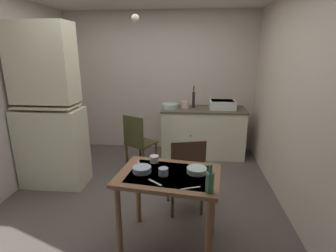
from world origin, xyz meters
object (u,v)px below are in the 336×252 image
(dining_table, at_px, (169,186))
(chair_far_side, at_px, (186,174))
(hand_pump, at_px, (194,98))
(chair_by_counter, at_px, (138,141))
(hutch_cabinet, at_px, (49,114))
(sink_basin, at_px, (222,104))
(mixing_bowl_counter, at_px, (170,106))
(serving_bowl_wide, at_px, (197,170))
(glass_bottle, at_px, (210,182))
(mug_dark, at_px, (154,159))

(dining_table, distance_m, chair_far_side, 0.59)
(hand_pump, bearing_deg, chair_by_counter, -139.99)
(hutch_cabinet, relative_size, chair_far_side, 2.38)
(sink_basin, xyz_separation_m, dining_table, (-0.71, -2.34, -0.31))
(dining_table, relative_size, chair_far_side, 1.09)
(chair_far_side, bearing_deg, hutch_cabinet, 164.80)
(hutch_cabinet, xyz_separation_m, chair_far_side, (1.85, -0.50, -0.54))
(chair_by_counter, bearing_deg, dining_table, -69.06)
(dining_table, relative_size, chair_by_counter, 1.13)
(sink_basin, height_order, mixing_bowl_counter, sink_basin)
(chair_far_side, distance_m, serving_bowl_wide, 0.60)
(glass_bottle, bearing_deg, hand_pump, 92.87)
(mixing_bowl_counter, relative_size, chair_by_counter, 0.31)
(sink_basin, height_order, chair_by_counter, sink_basin)
(sink_basin, relative_size, serving_bowl_wide, 2.37)
(chair_by_counter, xyz_separation_m, glass_bottle, (0.99, -1.96, 0.39))
(hand_pump, relative_size, mixing_bowl_counter, 1.41)
(chair_by_counter, xyz_separation_m, serving_bowl_wide, (0.89, -1.62, 0.32))
(hutch_cabinet, relative_size, hand_pump, 5.61)
(hand_pump, bearing_deg, hutch_cabinet, -145.38)
(hutch_cabinet, distance_m, dining_table, 2.05)
(chair_by_counter, bearing_deg, serving_bowl_wide, -61.09)
(mug_dark, bearing_deg, hutch_cabinet, 152.03)
(chair_far_side, bearing_deg, hand_pump, 87.78)
(hand_pump, height_order, glass_bottle, hand_pump)
(mixing_bowl_counter, xyz_separation_m, mug_dark, (0.03, -2.05, -0.11))
(dining_table, height_order, serving_bowl_wide, serving_bowl_wide)
(sink_basin, relative_size, hand_pump, 1.13)
(mixing_bowl_counter, bearing_deg, hutch_cabinet, -140.76)
(sink_basin, xyz_separation_m, mug_dark, (-0.88, -2.10, -0.15))
(mixing_bowl_counter, bearing_deg, hand_pump, 12.94)
(chair_far_side, height_order, chair_by_counter, chair_far_side)
(hutch_cabinet, relative_size, mug_dark, 24.64)
(hutch_cabinet, height_order, mug_dark, hutch_cabinet)
(mixing_bowl_counter, distance_m, chair_far_side, 1.82)
(chair_far_side, bearing_deg, dining_table, -104.76)
(mixing_bowl_counter, distance_m, glass_bottle, 2.64)
(sink_basin, bearing_deg, glass_bottle, -97.87)
(mixing_bowl_counter, height_order, mug_dark, mixing_bowl_counter)
(mixing_bowl_counter, distance_m, chair_by_counter, 0.88)
(dining_table, relative_size, mug_dark, 11.24)
(chair_by_counter, distance_m, glass_bottle, 2.23)
(hand_pump, height_order, serving_bowl_wide, hand_pump)
(hutch_cabinet, relative_size, glass_bottle, 9.08)
(hutch_cabinet, xyz_separation_m, chair_by_counter, (1.07, 0.61, -0.56))
(hand_pump, bearing_deg, glass_bottle, -87.13)
(chair_by_counter, height_order, glass_bottle, glass_bottle)
(hutch_cabinet, xyz_separation_m, hand_pump, (1.92, 1.33, 0.01))
(hutch_cabinet, bearing_deg, hand_pump, 34.62)
(chair_far_side, relative_size, chair_by_counter, 1.04)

